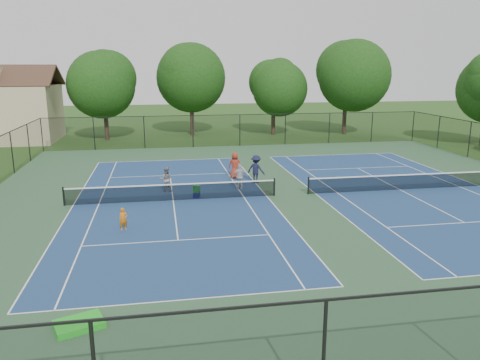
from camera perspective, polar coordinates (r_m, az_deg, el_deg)
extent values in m
plane|color=#234716|center=(28.11, 6.27, -1.83)|extent=(140.00, 140.00, 0.00)
cube|color=#284831|center=(28.11, 6.27, -1.82)|extent=(36.00, 36.00, 0.01)
cube|color=navy|center=(27.06, -8.15, -2.48)|extent=(10.97, 23.77, 0.00)
cube|color=white|center=(38.62, -8.74, 2.39)|extent=(10.97, 0.06, 0.00)
cube|color=white|center=(15.98, -6.67, -14.29)|extent=(10.97, 0.06, 0.00)
cube|color=white|center=(27.48, -19.66, -2.90)|extent=(0.06, 23.77, 0.00)
cube|color=white|center=(27.73, 3.25, -1.95)|extent=(0.06, 23.77, 0.00)
cube|color=white|center=(27.27, -16.83, -2.80)|extent=(0.06, 23.77, 0.00)
cube|color=white|center=(27.46, 0.47, -2.09)|extent=(0.06, 23.77, 0.00)
cube|color=white|center=(33.25, -8.52, 0.57)|extent=(8.23, 0.06, 0.00)
cube|color=white|center=(20.98, -7.56, -7.29)|extent=(8.23, 0.06, 0.00)
cube|color=white|center=(27.06, -8.15, -2.47)|extent=(0.06, 12.80, 0.00)
cylinder|color=black|center=(27.43, -20.70, -1.88)|extent=(0.10, 0.10, 1.07)
cylinder|color=black|center=(27.70, 4.21, -0.87)|extent=(0.10, 0.10, 1.07)
cube|color=black|center=(26.93, -8.18, -1.54)|extent=(11.90, 0.01, 0.90)
cube|color=white|center=(26.81, -8.22, -0.55)|extent=(11.90, 0.04, 0.07)
cube|color=navy|center=(30.75, 18.91, -1.12)|extent=(10.97, 23.77, 0.00)
cube|color=white|center=(41.29, 11.09, 3.03)|extent=(10.97, 0.06, 0.00)
cube|color=white|center=(28.55, 9.19, -1.65)|extent=(0.06, 23.77, 0.00)
cube|color=white|center=(33.70, 27.13, -0.64)|extent=(0.06, 23.77, 0.00)
cube|color=white|center=(29.02, 11.75, -1.51)|extent=(0.06, 23.77, 0.00)
cube|color=white|center=(32.90, 25.22, -0.75)|extent=(0.06, 23.77, 0.00)
cube|color=white|center=(36.32, 14.14, 1.42)|extent=(8.23, 0.06, 0.00)
cube|color=white|center=(25.57, 25.72, -4.70)|extent=(8.23, 0.06, 0.00)
cube|color=white|center=(30.75, 18.91, -1.11)|extent=(0.06, 12.80, 0.00)
cylinder|color=black|center=(28.27, 8.34, -0.68)|extent=(0.10, 0.10, 1.07)
cube|color=black|center=(30.64, 18.97, -0.29)|extent=(11.90, 0.01, 0.90)
cube|color=white|center=(30.53, 19.04, 0.58)|extent=(11.90, 0.04, 0.07)
cylinder|color=black|center=(45.60, -23.00, 5.08)|extent=(0.08, 0.08, 3.00)
cylinder|color=black|center=(44.79, -17.37, 5.41)|extent=(0.08, 0.08, 3.00)
cylinder|color=black|center=(44.42, -11.59, 5.69)|extent=(0.08, 0.08, 3.00)
cylinder|color=black|center=(44.51, -5.76, 5.92)|extent=(0.08, 0.08, 3.00)
cylinder|color=black|center=(45.05, -0.01, 6.08)|extent=(0.08, 0.08, 3.00)
cylinder|color=black|center=(46.03, 5.55, 6.18)|extent=(0.08, 0.08, 3.00)
cylinder|color=black|center=(47.41, 10.83, 6.22)|extent=(0.08, 0.08, 3.00)
cylinder|color=black|center=(49.17, 15.78, 6.21)|extent=(0.08, 0.08, 3.00)
cylinder|color=black|center=(51.26, 20.35, 6.16)|extent=(0.08, 0.08, 3.00)
cylinder|color=black|center=(43.78, 26.18, 4.45)|extent=(0.08, 0.08, 3.00)
cylinder|color=black|center=(36.99, -26.03, 3.00)|extent=(0.08, 0.08, 3.00)
cylinder|color=black|center=(47.46, 23.04, 5.38)|extent=(0.08, 0.08, 3.00)
cylinder|color=black|center=(41.27, -24.36, 4.15)|extent=(0.08, 0.08, 3.00)
cube|color=black|center=(45.05, -0.01, 6.08)|extent=(36.00, 0.01, 3.00)
cube|color=black|center=(44.88, -0.01, 7.98)|extent=(36.00, 0.05, 0.05)
cylinder|color=#2D2116|center=(50.59, -16.00, 6.84)|extent=(0.44, 0.44, 3.78)
sphere|color=#143A0F|center=(50.32, -16.28, 11.09)|extent=(6.80, 6.80, 6.80)
sphere|color=#143A0F|center=(50.30, -16.34, 11.84)|extent=(5.58, 5.58, 5.58)
sphere|color=#143A0F|center=(50.29, -16.39, 12.60)|extent=(4.35, 4.35, 4.35)
cylinder|color=#2D2116|center=(52.40, -5.88, 7.71)|extent=(0.44, 0.44, 4.14)
sphere|color=#143A0F|center=(52.14, -5.99, 12.26)|extent=(7.60, 7.60, 7.60)
sphere|color=#143A0F|center=(52.12, -6.01, 12.95)|extent=(6.23, 6.23, 6.23)
sphere|color=#143A0F|center=(52.12, -6.03, 13.63)|extent=(4.86, 4.86, 4.86)
cylinder|color=#2D2116|center=(52.85, 4.07, 7.41)|extent=(0.44, 0.44, 3.42)
sphere|color=#143A0F|center=(52.59, 4.13, 11.05)|extent=(6.00, 6.00, 6.00)
sphere|color=#143A0F|center=(52.56, 4.14, 11.81)|extent=(4.92, 4.92, 4.92)
sphere|color=#143A0F|center=(52.54, 4.16, 12.58)|extent=(3.84, 3.84, 3.84)
cylinder|color=#2D2116|center=(54.34, 12.63, 7.76)|extent=(0.44, 0.44, 4.32)
sphere|color=#143A0F|center=(54.09, 12.87, 12.30)|extent=(7.80, 7.80, 7.80)
sphere|color=#143A0F|center=(54.08, 12.91, 12.95)|extent=(6.40, 6.40, 6.40)
sphere|color=#143A0F|center=(54.08, 12.94, 13.60)|extent=(4.99, 4.99, 4.99)
cube|color=tan|center=(53.47, -26.74, 7.24)|extent=(10.00, 8.00, 5.60)
cube|color=tan|center=(53.27, -27.17, 11.16)|extent=(1.20, 8.00, 1.76)
cube|color=#422B1E|center=(55.19, -26.58, 11.36)|extent=(10.80, 4.10, 2.15)
imported|color=orange|center=(22.58, -14.04, -4.64)|extent=(0.45, 0.35, 1.08)
imported|color=gray|center=(28.88, -9.00, 0.10)|extent=(0.81, 0.67, 1.55)
imported|color=silver|center=(28.96, -0.01, 0.41)|extent=(0.98, 0.43, 1.65)
imported|color=#171834|center=(30.59, 1.96, 1.32)|extent=(1.37, 1.28, 1.86)
imported|color=maroon|center=(31.90, -0.62, 1.80)|extent=(0.96, 0.70, 1.81)
cube|color=#151B91|center=(27.47, -5.32, -1.83)|extent=(0.44, 0.39, 0.31)
cube|color=green|center=(27.37, -5.33, -1.10)|extent=(0.42, 0.38, 0.41)
cube|color=#17A016|center=(15.16, -19.03, -16.28)|extent=(1.61, 1.37, 0.19)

